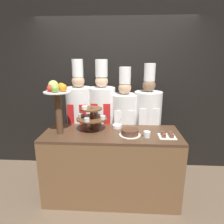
# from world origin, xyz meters

# --- Properties ---
(ground_plane) EXTENTS (14.00, 14.00, 0.00)m
(ground_plane) POSITION_xyz_m (0.00, 0.00, 0.00)
(ground_plane) COLOR brown
(wall_back) EXTENTS (10.00, 0.06, 2.80)m
(wall_back) POSITION_xyz_m (0.00, 1.25, 1.40)
(wall_back) COLOR black
(wall_back) RESTS_ON ground_plane
(buffet_counter) EXTENTS (1.77, 0.67, 0.95)m
(buffet_counter) POSITION_xyz_m (0.00, 0.33, 0.47)
(buffet_counter) COLOR brown
(buffet_counter) RESTS_ON ground_plane
(tiered_stand) EXTENTS (0.40, 0.40, 0.34)m
(tiered_stand) POSITION_xyz_m (-0.27, 0.41, 1.13)
(tiered_stand) COLOR brown
(tiered_stand) RESTS_ON buffet_counter
(fruit_pedestal) EXTENTS (0.33, 0.33, 0.67)m
(fruit_pedestal) POSITION_xyz_m (-0.66, 0.28, 1.42)
(fruit_pedestal) COLOR brown
(fruit_pedestal) RESTS_ON buffet_counter
(cake_round) EXTENTS (0.27, 0.27, 0.08)m
(cake_round) POSITION_xyz_m (0.23, 0.26, 0.98)
(cake_round) COLOR white
(cake_round) RESTS_ON buffet_counter
(cup_white) EXTENTS (0.08, 0.08, 0.07)m
(cup_white) POSITION_xyz_m (0.44, 0.21, 0.98)
(cup_white) COLOR white
(cup_white) RESTS_ON buffet_counter
(cake_square_tray) EXTENTS (0.21, 0.20, 0.05)m
(cake_square_tray) POSITION_xyz_m (0.69, 0.23, 0.96)
(cake_square_tray) COLOR white
(cake_square_tray) RESTS_ON buffet_counter
(serving_bowl_far) EXTENTS (0.13, 0.13, 0.15)m
(serving_bowl_far) POSITION_xyz_m (0.06, 0.52, 0.97)
(serving_bowl_far) COLOR white
(serving_bowl_far) RESTS_ON buffet_counter
(chef_left) EXTENTS (0.40, 0.40, 1.86)m
(chef_left) POSITION_xyz_m (-0.53, 0.86, 1.00)
(chef_left) COLOR #38332D
(chef_left) RESTS_ON ground_plane
(chef_center_left) EXTENTS (0.40, 0.40, 1.86)m
(chef_center_left) POSITION_xyz_m (-0.18, 0.86, 1.01)
(chef_center_left) COLOR #38332D
(chef_center_left) RESTS_ON ground_plane
(chef_center_right) EXTENTS (0.42, 0.42, 1.75)m
(chef_center_right) POSITION_xyz_m (0.16, 0.86, 0.93)
(chef_center_right) COLOR black
(chef_center_right) RESTS_ON ground_plane
(chef_right) EXTENTS (0.41, 0.41, 1.81)m
(chef_right) POSITION_xyz_m (0.52, 0.86, 0.96)
(chef_right) COLOR #38332D
(chef_right) RESTS_ON ground_plane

